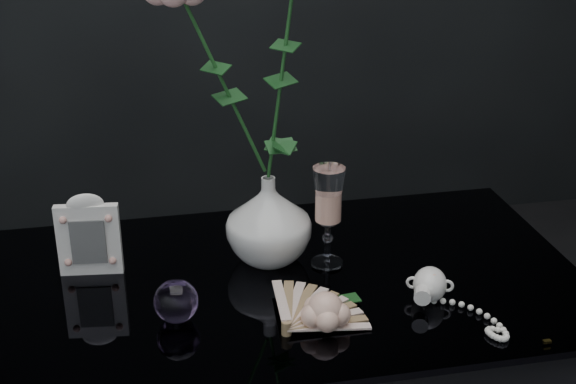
{
  "coord_description": "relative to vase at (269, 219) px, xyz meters",
  "views": [
    {
      "loc": [
        -0.22,
        -1.11,
        1.45
      ],
      "look_at": [
        0.02,
        0.05,
        0.92
      ],
      "focal_mm": 50.0,
      "sensor_mm": 36.0,
      "label": 1
    }
  ],
  "objects": [
    {
      "name": "vase",
      "position": [
        0.0,
        0.0,
        0.0
      ],
      "size": [
        0.16,
        0.16,
        0.16
      ],
      "primitive_type": "imported",
      "rotation": [
        0.0,
        0.0,
        0.09
      ],
      "color": "white",
      "rests_on": "table"
    },
    {
      "name": "paperweight",
      "position": [
        -0.18,
        -0.17,
        -0.04
      ],
      "size": [
        0.08,
        0.08,
        0.07
      ],
      "primitive_type": null,
      "rotation": [
        0.0,
        0.0,
        -0.15
      ],
      "color": "#AF82D3",
      "rests_on": "table"
    },
    {
      "name": "paper_fan",
      "position": [
        -0.02,
        -0.24,
        -0.07
      ],
      "size": [
        0.32,
        0.28,
        0.03
      ],
      "primitive_type": null,
      "rotation": [
        0.0,
        0.0,
        0.36
      ],
      "color": "beige",
      "rests_on": "table"
    },
    {
      "name": "pearl_jar",
      "position": [
        0.23,
        -0.18,
        -0.05
      ],
      "size": [
        0.25,
        0.26,
        0.06
      ],
      "primitive_type": null,
      "rotation": [
        0.0,
        0.0,
        -0.39
      ],
      "color": "white",
      "rests_on": "table"
    },
    {
      "name": "picture_frame",
      "position": [
        -0.31,
        0.01,
        -0.0
      ],
      "size": [
        0.12,
        0.1,
        0.15
      ],
      "primitive_type": null,
      "rotation": [
        0.0,
        0.0,
        -0.12
      ],
      "color": "white",
      "rests_on": "table"
    },
    {
      "name": "roses",
      "position": [
        -0.03,
        -0.01,
        0.3
      ],
      "size": [
        0.28,
        0.12,
        0.47
      ],
      "color": "#FFB0A9",
      "rests_on": "vase"
    },
    {
      "name": "loose_rose",
      "position": [
        0.05,
        -0.23,
        -0.05
      ],
      "size": [
        0.19,
        0.21,
        0.06
      ],
      "primitive_type": null,
      "rotation": [
        0.0,
        0.0,
        -0.41
      ],
      "color": "#FABBA1",
      "rests_on": "table"
    },
    {
      "name": "wine_glass",
      "position": [
        0.1,
        -0.04,
        0.01
      ],
      "size": [
        0.06,
        0.06,
        0.18
      ],
      "primitive_type": null,
      "rotation": [
        0.0,
        0.0,
        -0.15
      ],
      "color": "white",
      "rests_on": "table"
    }
  ]
}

